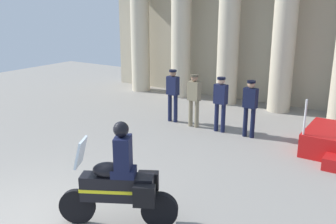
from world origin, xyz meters
The scene contains 7 objects.
ground_plane centered at (0.00, 0.00, 0.00)m, with size 28.00×28.00×0.00m, color gray.
colonnade_backdrop centered at (-0.62, 10.05, 3.05)m, with size 11.96×1.65×5.64m.
officer_in_row_0 centered at (-1.06, 6.41, 1.01)m, with size 0.40×0.25×1.71m.
officer_in_row_1 centered at (-0.22, 6.31, 0.98)m, with size 0.40×0.25×1.66m.
officer_in_row_2 centered at (0.67, 6.32, 0.98)m, with size 0.40×0.25×1.67m.
officer_in_row_3 centered at (1.58, 6.34, 0.98)m, with size 0.40×0.25×1.66m.
motorcycle_with_rider centered at (1.44, 0.84, 0.79)m, with size 1.89×1.18×1.90m.
Camera 1 is at (5.31, -3.63, 3.75)m, focal length 40.51 mm.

